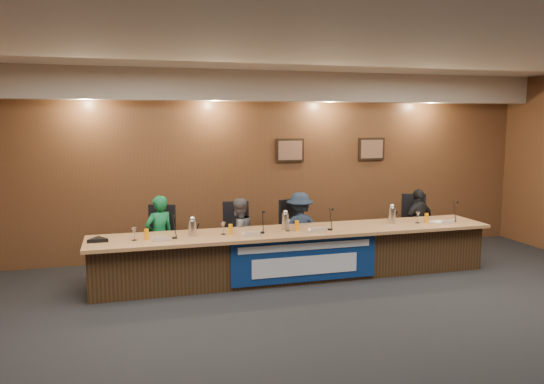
{
  "coord_description": "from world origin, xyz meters",
  "views": [
    {
      "loc": [
        -2.51,
        -5.05,
        2.39
      ],
      "look_at": [
        -0.31,
        2.65,
        1.3
      ],
      "focal_mm": 35.0,
      "sensor_mm": 36.0,
      "label": 1
    }
  ],
  "objects_px": {
    "panelist_c": "(300,230)",
    "office_chair_b": "(237,240)",
    "dais_body": "(296,255)",
    "panelist_d": "(418,223)",
    "panelist_b": "(239,235)",
    "office_chair_a": "(159,245)",
    "office_chair_c": "(298,236)",
    "office_chair_d": "(415,229)",
    "panelist_a": "(159,237)",
    "carafe_mid": "(285,221)",
    "carafe_left": "(192,228)",
    "speakerphone": "(98,240)",
    "banner": "(305,260)",
    "carafe_right": "(392,216)"
  },
  "relations": [
    {
      "from": "office_chair_a",
      "to": "speakerphone",
      "type": "distance_m",
      "value": 1.16
    },
    {
      "from": "panelist_a",
      "to": "office_chair_a",
      "type": "relative_size",
      "value": 2.63
    },
    {
      "from": "banner",
      "to": "panelist_a",
      "type": "xyz_separation_m",
      "value": [
        -1.99,
        1.0,
        0.25
      ]
    },
    {
      "from": "office_chair_a",
      "to": "office_chair_b",
      "type": "xyz_separation_m",
      "value": [
        1.23,
        0.0,
        0.0
      ]
    },
    {
      "from": "panelist_c",
      "to": "office_chair_d",
      "type": "xyz_separation_m",
      "value": [
        2.19,
        0.1,
        -0.13
      ]
    },
    {
      "from": "office_chair_d",
      "to": "carafe_mid",
      "type": "height_order",
      "value": "carafe_mid"
    },
    {
      "from": "dais_body",
      "to": "panelist_d",
      "type": "bearing_deg",
      "value": 13.45
    },
    {
      "from": "dais_body",
      "to": "carafe_right",
      "type": "height_order",
      "value": "carafe_right"
    },
    {
      "from": "office_chair_c",
      "to": "carafe_left",
      "type": "bearing_deg",
      "value": -176.71
    },
    {
      "from": "panelist_a",
      "to": "carafe_mid",
      "type": "height_order",
      "value": "panelist_a"
    },
    {
      "from": "banner",
      "to": "panelist_d",
      "type": "height_order",
      "value": "panelist_d"
    },
    {
      "from": "banner",
      "to": "speakerphone",
      "type": "height_order",
      "value": "speakerphone"
    },
    {
      "from": "office_chair_a",
      "to": "dais_body",
      "type": "bearing_deg",
      "value": -0.34
    },
    {
      "from": "carafe_right",
      "to": "office_chair_a",
      "type": "bearing_deg",
      "value": 169.54
    },
    {
      "from": "panelist_d",
      "to": "office_chair_b",
      "type": "bearing_deg",
      "value": -18.46
    },
    {
      "from": "panelist_c",
      "to": "office_chair_d",
      "type": "relative_size",
      "value": 2.55
    },
    {
      "from": "dais_body",
      "to": "panelist_c",
      "type": "height_order",
      "value": "panelist_c"
    },
    {
      "from": "carafe_right",
      "to": "banner",
      "type": "bearing_deg",
      "value": -164.91
    },
    {
      "from": "panelist_b",
      "to": "panelist_d",
      "type": "relative_size",
      "value": 0.97
    },
    {
      "from": "banner",
      "to": "panelist_a",
      "type": "distance_m",
      "value": 2.24
    },
    {
      "from": "office_chair_d",
      "to": "carafe_left",
      "type": "bearing_deg",
      "value": -149.06
    },
    {
      "from": "panelist_a",
      "to": "panelist_c",
      "type": "height_order",
      "value": "panelist_a"
    },
    {
      "from": "carafe_right",
      "to": "panelist_b",
      "type": "bearing_deg",
      "value": 166.61
    },
    {
      "from": "panelist_a",
      "to": "office_chair_c",
      "type": "bearing_deg",
      "value": 158.59
    },
    {
      "from": "office_chair_c",
      "to": "office_chair_d",
      "type": "bearing_deg",
      "value": -18.58
    },
    {
      "from": "panelist_a",
      "to": "office_chair_d",
      "type": "bearing_deg",
      "value": 157.33
    },
    {
      "from": "panelist_c",
      "to": "office_chair_b",
      "type": "height_order",
      "value": "panelist_c"
    },
    {
      "from": "dais_body",
      "to": "carafe_mid",
      "type": "distance_m",
      "value": 0.55
    },
    {
      "from": "office_chair_b",
      "to": "office_chair_d",
      "type": "distance_m",
      "value": 3.21
    },
    {
      "from": "office_chair_d",
      "to": "panelist_a",
      "type": "bearing_deg",
      "value": -158.13
    },
    {
      "from": "office_chair_a",
      "to": "panelist_d",
      "type": "bearing_deg",
      "value": 17.32
    },
    {
      "from": "panelist_d",
      "to": "office_chair_d",
      "type": "distance_m",
      "value": 0.16
    },
    {
      "from": "office_chair_a",
      "to": "carafe_left",
      "type": "xyz_separation_m",
      "value": [
        0.42,
        -0.73,
        0.38
      ]
    },
    {
      "from": "panelist_a",
      "to": "office_chair_d",
      "type": "distance_m",
      "value": 4.44
    },
    {
      "from": "office_chair_a",
      "to": "panelist_a",
      "type": "bearing_deg",
      "value": -71.39
    },
    {
      "from": "panelist_b",
      "to": "carafe_right",
      "type": "bearing_deg",
      "value": 142.87
    },
    {
      "from": "panelist_d",
      "to": "carafe_left",
      "type": "bearing_deg",
      "value": -7.7
    },
    {
      "from": "dais_body",
      "to": "office_chair_c",
      "type": "distance_m",
      "value": 0.74
    },
    {
      "from": "office_chair_a",
      "to": "office_chair_c",
      "type": "relative_size",
      "value": 1.0
    },
    {
      "from": "panelist_a",
      "to": "carafe_left",
      "type": "relative_size",
      "value": 5.62
    },
    {
      "from": "office_chair_d",
      "to": "panelist_d",
      "type": "bearing_deg",
      "value": -69.42
    },
    {
      "from": "panelist_c",
      "to": "speakerphone",
      "type": "distance_m",
      "value": 3.18
    },
    {
      "from": "panelist_b",
      "to": "office_chair_a",
      "type": "height_order",
      "value": "panelist_b"
    },
    {
      "from": "carafe_right",
      "to": "speakerphone",
      "type": "distance_m",
      "value": 4.47
    },
    {
      "from": "panelist_b",
      "to": "panelist_c",
      "type": "distance_m",
      "value": 1.02
    },
    {
      "from": "office_chair_c",
      "to": "office_chair_b",
      "type": "bearing_deg",
      "value": 161.42
    },
    {
      "from": "panelist_a",
      "to": "carafe_left",
      "type": "distance_m",
      "value": 0.8
    },
    {
      "from": "office_chair_a",
      "to": "carafe_right",
      "type": "relative_size",
      "value": 1.91
    },
    {
      "from": "office_chair_b",
      "to": "office_chair_c",
      "type": "bearing_deg",
      "value": 6.49
    },
    {
      "from": "office_chair_b",
      "to": "carafe_mid",
      "type": "relative_size",
      "value": 1.98
    }
  ]
}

